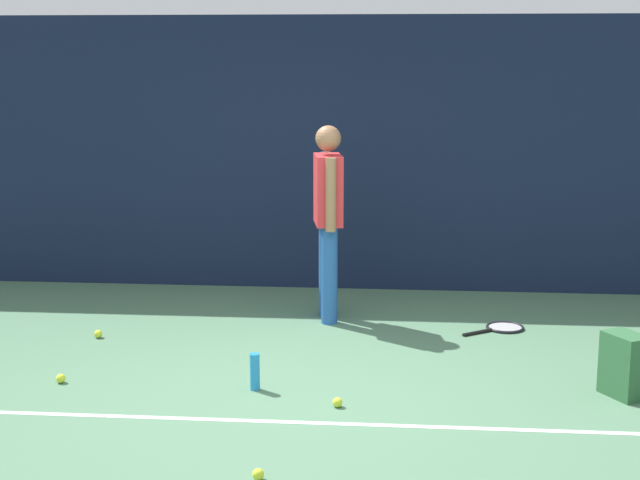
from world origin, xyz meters
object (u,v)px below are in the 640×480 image
(tennis_ball_mid_court, at_px, (338,402))
(tennis_ball_far_left, at_px, (258,474))
(tennis_ball_by_fence, at_px, (61,378))
(water_bottle, at_px, (255,372))
(tennis_racket, at_px, (502,328))
(tennis_player, at_px, (328,211))
(tennis_ball_near_player, at_px, (98,334))
(backpack, at_px, (626,366))

(tennis_ball_mid_court, bearing_deg, tennis_ball_far_left, -107.85)
(tennis_ball_by_fence, bearing_deg, tennis_ball_far_left, -40.84)
(water_bottle, bearing_deg, tennis_ball_far_left, -80.45)
(tennis_racket, bearing_deg, tennis_ball_by_fence, 170.97)
(tennis_ball_mid_court, xyz_separation_m, tennis_ball_far_left, (-0.36, -1.12, 0.00))
(tennis_racket, relative_size, tennis_ball_mid_court, 9.13)
(tennis_player, bearing_deg, tennis_ball_near_player, -78.89)
(backpack, bearing_deg, tennis_ball_mid_court, 70.37)
(tennis_ball_near_player, distance_m, water_bottle, 1.83)
(tennis_ball_near_player, height_order, tennis_ball_by_fence, same)
(tennis_ball_mid_court, height_order, tennis_ball_far_left, same)
(tennis_player, xyz_separation_m, tennis_ball_far_left, (-0.13, -3.20, -0.93))
(tennis_racket, bearing_deg, tennis_player, 137.88)
(tennis_player, distance_m, tennis_ball_near_player, 2.18)
(tennis_racket, distance_m, tennis_ball_by_fence, 3.64)
(water_bottle, bearing_deg, backpack, 2.41)
(tennis_ball_far_left, bearing_deg, tennis_ball_near_player, 124.50)
(tennis_player, distance_m, tennis_ball_far_left, 3.34)
(backpack, xyz_separation_m, tennis_ball_far_left, (-2.31, -1.51, -0.18))
(backpack, relative_size, tennis_ball_near_player, 6.67)
(tennis_ball_far_left, relative_size, water_bottle, 0.25)
(tennis_ball_by_fence, distance_m, tennis_ball_mid_court, 2.01)
(tennis_ball_near_player, bearing_deg, tennis_ball_mid_court, -33.43)
(tennis_player, height_order, tennis_ball_mid_court, tennis_player)
(tennis_ball_by_fence, xyz_separation_m, tennis_ball_mid_court, (1.99, -0.29, 0.00))
(tennis_racket, height_order, tennis_ball_near_player, tennis_ball_near_player)
(tennis_ball_far_left, bearing_deg, tennis_ball_mid_court, 72.15)
(backpack, height_order, tennis_ball_mid_court, backpack)
(tennis_player, relative_size, tennis_racket, 2.82)
(tennis_ball_mid_court, xyz_separation_m, water_bottle, (-0.60, 0.28, 0.10))
(tennis_player, bearing_deg, water_bottle, -21.73)
(backpack, xyz_separation_m, water_bottle, (-2.54, -0.11, -0.08))
(tennis_player, distance_m, water_bottle, 2.02)
(tennis_racket, bearing_deg, tennis_ball_near_player, 153.87)
(tennis_player, bearing_deg, tennis_ball_mid_court, -3.96)
(tennis_ball_by_fence, distance_m, water_bottle, 1.40)
(tennis_ball_mid_court, bearing_deg, backpack, 11.24)
(water_bottle, bearing_deg, tennis_ball_near_player, 143.61)
(tennis_player, height_order, tennis_ball_far_left, tennis_player)
(tennis_ball_near_player, height_order, tennis_ball_mid_court, same)
(tennis_ball_mid_court, bearing_deg, tennis_ball_near_player, 146.57)
(tennis_ball_far_left, bearing_deg, tennis_ball_by_fence, 139.16)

